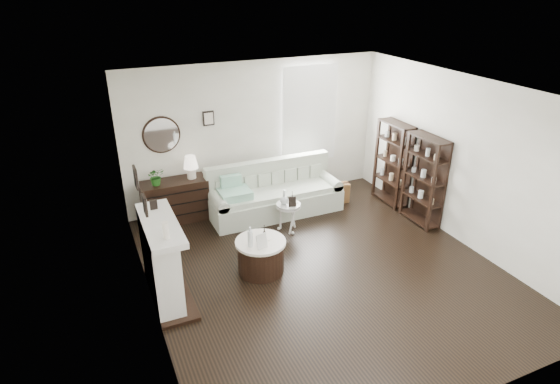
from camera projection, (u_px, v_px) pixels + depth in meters
name	position (u px, v px, depth m)	size (l,w,h in m)	color
room	(292.00, 117.00, 8.94)	(5.50, 5.50, 5.50)	black
fireplace	(162.00, 263.00, 6.27)	(0.50, 1.40, 1.84)	silver
shelf_unit_far	(393.00, 163.00, 8.91)	(0.30, 0.80, 1.60)	black
shelf_unit_near	(424.00, 180.00, 8.16)	(0.30, 0.80, 1.60)	black
sofa	(274.00, 196.00, 8.72)	(2.45, 0.85, 0.95)	beige
quilt	(235.00, 194.00, 8.22)	(0.55, 0.45, 0.14)	#248569
suitcase	(334.00, 193.00, 9.11)	(0.59, 0.20, 0.39)	brown
dresser	(175.00, 201.00, 8.37)	(1.15, 0.50, 0.77)	black
table_lamp	(191.00, 167.00, 8.25)	(0.26, 0.26, 0.42)	beige
potted_plant	(156.00, 176.00, 8.00)	(0.28, 0.25, 0.31)	#1F5618
drum_table	(261.00, 256.00, 6.95)	(0.75, 0.75, 0.52)	black
pedestal_table	(288.00, 206.00, 7.99)	(0.42, 0.42, 0.51)	white
eiffel_drum	(264.00, 232.00, 6.87)	(0.12, 0.12, 0.20)	black
bottle_drum	(250.00, 237.00, 6.63)	(0.07, 0.07, 0.31)	silver
card_frame_drum	(262.00, 241.00, 6.62)	(0.17, 0.01, 0.22)	silver
eiffel_ped	(292.00, 197.00, 7.99)	(0.11, 0.11, 0.19)	black
flask_ped	(284.00, 197.00, 7.91)	(0.14, 0.14, 0.27)	silver
card_frame_ped	(292.00, 202.00, 7.85)	(0.13, 0.01, 0.17)	black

